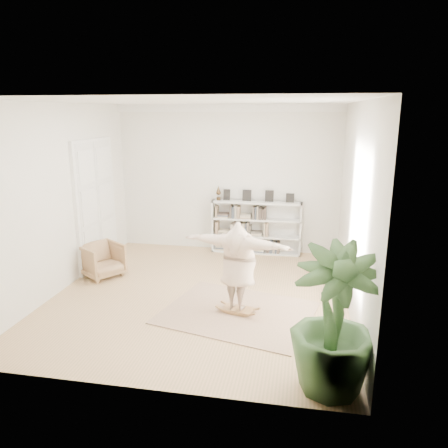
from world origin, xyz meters
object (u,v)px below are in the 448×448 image
bookshelf (256,228)px  person (238,264)px  armchair (102,260)px  houseplant (334,320)px  rocker_board (238,309)px

bookshelf → person: (0.08, -3.46, 0.28)m
armchair → houseplant: size_ratio=0.42×
armchair → houseplant: (4.60, -3.15, 0.59)m
armchair → rocker_board: bearing=-77.9°
bookshelf → person: size_ratio=1.14×
person → houseplant: bearing=141.3°
bookshelf → houseplant: houseplant is taller
rocker_board → houseplant: houseplant is taller
person → houseplant: (1.48, -1.91, 0.03)m
armchair → houseplant: 5.61m
houseplant → person: bearing=127.8°
person → houseplant: 2.41m
rocker_board → person: (-0.00, 0.00, 0.84)m
houseplant → rocker_board: bearing=127.8°
bookshelf → houseplant: (1.56, -5.37, 0.31)m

